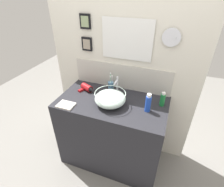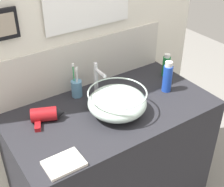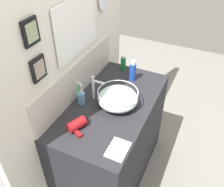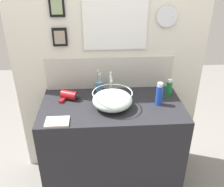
# 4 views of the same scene
# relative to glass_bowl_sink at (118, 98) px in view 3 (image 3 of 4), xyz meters

# --- Properties ---
(ground_plane) EXTENTS (6.00, 6.00, 0.00)m
(ground_plane) POSITION_rel_glass_bowl_sink_xyz_m (-0.00, 0.05, -0.96)
(ground_plane) COLOR gray
(vanity_counter) EXTENTS (1.16, 0.63, 0.89)m
(vanity_counter) POSITION_rel_glass_bowl_sink_xyz_m (-0.00, 0.05, -0.52)
(vanity_counter) COLOR #232328
(vanity_counter) RESTS_ON ground
(back_panel) EXTENTS (1.71, 0.09, 2.37)m
(back_panel) POSITION_rel_glass_bowl_sink_xyz_m (-0.00, 0.39, 0.22)
(back_panel) COLOR silver
(back_panel) RESTS_ON ground
(glass_bowl_sink) EXTENTS (0.32, 0.32, 0.14)m
(glass_bowl_sink) POSITION_rel_glass_bowl_sink_xyz_m (0.00, 0.00, 0.00)
(glass_bowl_sink) COLOR silver
(glass_bowl_sink) RESTS_ON vanity_counter
(faucet) EXTENTS (0.02, 0.11, 0.21)m
(faucet) POSITION_rel_glass_bowl_sink_xyz_m (0.00, 0.20, 0.05)
(faucet) COLOR silver
(faucet) RESTS_ON vanity_counter
(hair_drier) EXTENTS (0.20, 0.14, 0.08)m
(hair_drier) POSITION_rel_glass_bowl_sink_xyz_m (-0.34, 0.15, -0.04)
(hair_drier) COLOR maroon
(hair_drier) RESTS_ON vanity_counter
(toothbrush_cup) EXTENTS (0.06, 0.06, 0.21)m
(toothbrush_cup) POSITION_rel_glass_bowl_sink_xyz_m (-0.10, 0.27, -0.02)
(toothbrush_cup) COLOR #598CB2
(toothbrush_cup) RESTS_ON vanity_counter
(soap_dispenser) EXTENTS (0.06, 0.06, 0.19)m
(soap_dispenser) POSITION_rel_glass_bowl_sink_xyz_m (0.38, 0.03, 0.02)
(soap_dispenser) COLOR blue
(soap_dispenser) RESTS_ON vanity_counter
(shampoo_bottle) EXTENTS (0.05, 0.05, 0.15)m
(shampoo_bottle) POSITION_rel_glass_bowl_sink_xyz_m (0.50, 0.17, 0.00)
(shampoo_bottle) COLOR #197233
(shampoo_bottle) RESTS_ON vanity_counter
(hand_towel) EXTENTS (0.17, 0.13, 0.02)m
(hand_towel) POSITION_rel_glass_bowl_sink_xyz_m (-0.41, -0.19, -0.06)
(hand_towel) COLOR silver
(hand_towel) RESTS_ON vanity_counter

